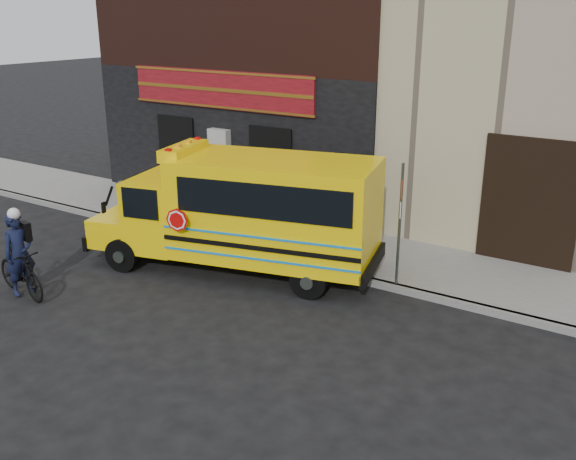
% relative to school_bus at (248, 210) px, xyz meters
% --- Properties ---
extents(ground, '(120.00, 120.00, 0.00)m').
position_rel_school_bus_xyz_m(ground, '(1.36, -1.77, -1.51)').
color(ground, black).
rests_on(ground, ground).
extents(curb, '(40.00, 0.20, 0.15)m').
position_rel_school_bus_xyz_m(curb, '(1.36, 0.83, -1.43)').
color(curb, gray).
rests_on(curb, ground).
extents(sidewalk, '(40.00, 3.00, 0.15)m').
position_rel_school_bus_xyz_m(sidewalk, '(1.36, 2.33, -1.43)').
color(sidewalk, slate).
rests_on(sidewalk, ground).
extents(building, '(20.00, 10.70, 12.00)m').
position_rel_school_bus_xyz_m(building, '(1.32, 8.69, 4.62)').
color(building, gray).
rests_on(building, sidewalk).
extents(school_bus, '(7.21, 3.72, 2.92)m').
position_rel_school_bus_xyz_m(school_bus, '(0.00, 0.00, 0.00)').
color(school_bus, black).
rests_on(school_bus, ground).
extents(sign_pole, '(0.12, 0.24, 2.87)m').
position_rel_school_bus_xyz_m(sign_pole, '(3.37, 0.87, 0.08)').
color(sign_pole, '#424A43').
rests_on(sign_pole, ground).
extents(bicycle, '(1.88, 0.79, 1.10)m').
position_rel_school_bus_xyz_m(bicycle, '(-3.31, -3.77, -0.96)').
color(bicycle, black).
rests_on(bicycle, ground).
extents(cyclist, '(0.54, 0.73, 1.81)m').
position_rel_school_bus_xyz_m(cyclist, '(-3.30, -3.73, -0.60)').
color(cyclist, black).
rests_on(cyclist, ground).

